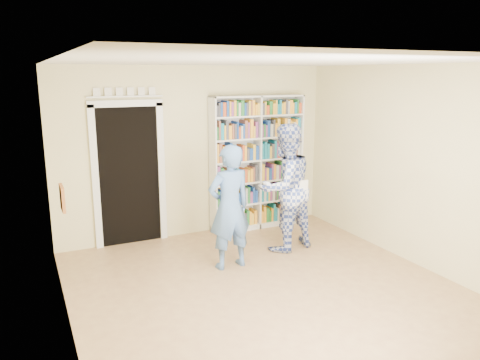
{
  "coord_description": "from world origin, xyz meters",
  "views": [
    {
      "loc": [
        -2.55,
        -4.48,
        2.58
      ],
      "look_at": [
        0.01,
        0.9,
        1.22
      ],
      "focal_mm": 35.0,
      "sensor_mm": 36.0,
      "label": 1
    }
  ],
  "objects": [
    {
      "name": "ceiling",
      "position": [
        0.0,
        0.0,
        2.7
      ],
      "size": [
        5.0,
        5.0,
        0.0
      ],
      "primitive_type": "plane",
      "rotation": [
        3.14,
        0.0,
        0.0
      ],
      "color": "white",
      "rests_on": "wall_back"
    },
    {
      "name": "man_blue",
      "position": [
        -0.12,
        0.97,
        0.84
      ],
      "size": [
        0.64,
        0.45,
        1.68
      ],
      "primitive_type": "imported",
      "rotation": [
        0.0,
        0.0,
        3.22
      ],
      "color": "#4E74AF",
      "rests_on": "floor"
    },
    {
      "name": "doorway",
      "position": [
        -1.1,
        2.48,
        1.18
      ],
      "size": [
        1.1,
        0.08,
        2.43
      ],
      "color": "black",
      "rests_on": "floor"
    },
    {
      "name": "bookshelf",
      "position": [
        1.01,
        2.34,
        1.13
      ],
      "size": [
        1.62,
        0.3,
        2.23
      ],
      "rotation": [
        0.0,
        0.0,
        0.07
      ],
      "color": "white",
      "rests_on": "floor"
    },
    {
      "name": "wall_back",
      "position": [
        0.0,
        2.5,
        1.35
      ],
      "size": [
        4.5,
        0.0,
        4.5
      ],
      "primitive_type": "plane",
      "rotation": [
        1.57,
        0.0,
        0.0
      ],
      "color": "beige",
      "rests_on": "floor"
    },
    {
      "name": "paper_sheet",
      "position": [
        1.02,
        0.98,
        0.95
      ],
      "size": [
        0.2,
        0.02,
        0.28
      ],
      "primitive_type": "cube",
      "rotation": [
        0.0,
        0.0,
        -0.06
      ],
      "color": "white",
      "rests_on": "man_plaid"
    },
    {
      "name": "wall_art",
      "position": [
        -2.23,
        0.2,
        1.4
      ],
      "size": [
        0.03,
        0.25,
        0.25
      ],
      "primitive_type": "cube",
      "color": "brown",
      "rests_on": "wall_left"
    },
    {
      "name": "wall_right",
      "position": [
        2.25,
        0.0,
        1.35
      ],
      "size": [
        0.0,
        5.0,
        5.0
      ],
      "primitive_type": "plane",
      "rotation": [
        1.57,
        0.0,
        -1.57
      ],
      "color": "beige",
      "rests_on": "floor"
    },
    {
      "name": "wall_left",
      "position": [
        -2.25,
        0.0,
        1.35
      ],
      "size": [
        0.0,
        5.0,
        5.0
      ],
      "primitive_type": "plane",
      "rotation": [
        1.57,
        0.0,
        1.57
      ],
      "color": "beige",
      "rests_on": "floor"
    },
    {
      "name": "floor",
      "position": [
        0.0,
        0.0,
        0.0
      ],
      "size": [
        5.0,
        5.0,
        0.0
      ],
      "primitive_type": "plane",
      "color": "#966948",
      "rests_on": "ground"
    },
    {
      "name": "man_plaid",
      "position": [
        0.9,
        1.24,
        0.94
      ],
      "size": [
        1.03,
        0.87,
        1.88
      ],
      "primitive_type": "imported",
      "rotation": [
        0.0,
        0.0,
        3.33
      ],
      "color": "#33479C",
      "rests_on": "floor"
    }
  ]
}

